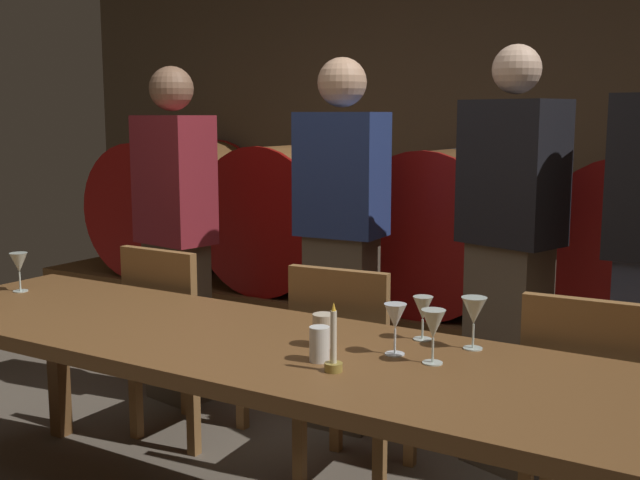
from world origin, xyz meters
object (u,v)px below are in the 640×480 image
at_px(wine_glass_far_left, 19,264).
at_px(cup_right, 319,344).
at_px(wine_barrel_left, 296,215).
at_px(chair_center, 349,363).
at_px(chair_left, 177,333).
at_px(wine_glass_far_right, 474,312).
at_px(wine_barrel_center, 452,228).
at_px(chair_right, 588,409).
at_px(cup_left, 324,330).
at_px(dining_table, 257,360).
at_px(wine_barrel_far_left, 178,206).
at_px(guest_center_left, 341,242).
at_px(wine_glass_right, 433,325).
at_px(candle_center, 334,353).
at_px(wine_glass_center_right, 423,310).
at_px(guest_center_right, 510,258).
at_px(guest_far_left, 176,233).
at_px(wine_glass_center_left, 395,318).

distance_m(wine_glass_far_left, cup_right, 1.54).
height_order(wine_barrel_left, chair_center, wine_barrel_left).
xyz_separation_m(chair_left, wine_glass_far_right, (1.48, -0.31, 0.36)).
bearing_deg(wine_barrel_left, cup_right, -55.35).
bearing_deg(wine_barrel_center, cup_right, -79.25).
distance_m(chair_right, cup_left, 0.92).
bearing_deg(chair_right, dining_table, 29.73).
distance_m(wine_barrel_far_left, wine_glass_far_left, 1.92).
bearing_deg(dining_table, guest_center_left, 106.00).
height_order(wine_barrel_center, wine_glass_far_left, wine_barrel_center).
xyz_separation_m(chair_right, cup_left, (-0.70, -0.53, 0.29)).
height_order(dining_table, wine_glass_right, wine_glass_right).
relative_size(candle_center, cup_right, 1.92).
relative_size(wine_barrel_left, candle_center, 4.16).
bearing_deg(cup_left, chair_center, 111.29).
distance_m(wine_barrel_left, chair_right, 2.37).
bearing_deg(wine_barrel_far_left, wine_glass_far_left, -68.18).
bearing_deg(dining_table, wine_glass_far_right, 23.56).
height_order(wine_barrel_left, wine_glass_center_right, wine_barrel_left).
height_order(wine_barrel_left, chair_right, wine_barrel_left).
distance_m(wine_barrel_far_left, guest_center_right, 2.56).
height_order(guest_center_right, cup_right, guest_center_right).
height_order(chair_center, wine_glass_right, wine_glass_right).
bearing_deg(cup_left, guest_far_left, 147.15).
relative_size(wine_barrel_center, wine_glass_far_left, 5.18).
xyz_separation_m(wine_barrel_left, wine_glass_center_right, (1.50, -1.57, -0.03)).
distance_m(guest_far_left, wine_glass_far_left, 0.90).
relative_size(dining_table, guest_far_left, 1.70).
distance_m(wine_barrel_far_left, wine_glass_right, 3.10).
relative_size(candle_center, wine_glass_center_left, 1.27).
distance_m(wine_barrel_left, wine_glass_far_left, 1.79).
height_order(wine_barrel_far_left, wine_barrel_left, same).
bearing_deg(wine_barrel_far_left, wine_glass_center_right, -33.13).
xyz_separation_m(chair_right, cup_right, (-0.63, -0.67, 0.29)).
distance_m(wine_barrel_left, wine_glass_right, 2.42).
distance_m(dining_table, wine_glass_right, 0.61).
bearing_deg(guest_center_right, wine_barrel_far_left, -0.40).
height_order(guest_center_left, wine_glass_center_left, guest_center_left).
height_order(dining_table, wine_glass_center_right, wine_glass_center_right).
relative_size(chair_center, chair_right, 1.00).
height_order(chair_center, wine_glass_center_right, chair_center).
relative_size(wine_barrel_center, guest_far_left, 0.50).
distance_m(chair_right, candle_center, 0.96).
distance_m(dining_table, candle_center, 0.41).
height_order(chair_right, guest_center_left, guest_center_left).
height_order(wine_barrel_far_left, wine_glass_far_right, wine_barrel_far_left).
height_order(wine_barrel_center, wine_glass_far_right, wine_barrel_center).
distance_m(guest_center_right, candle_center, 1.22).
distance_m(wine_barrel_center, guest_center_left, 0.80).
height_order(chair_right, wine_glass_far_right, wine_glass_far_right).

